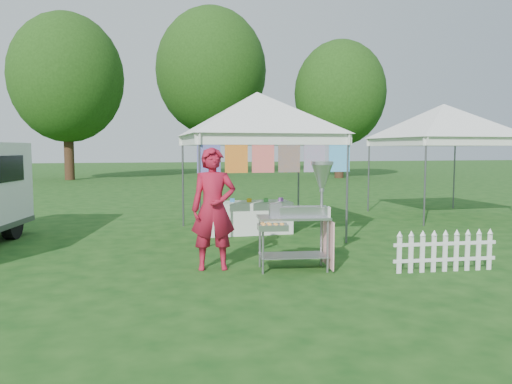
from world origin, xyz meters
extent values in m
plane|color=#144012|center=(0.00, 0.00, 0.00)|extent=(120.00, 120.00, 0.00)
cylinder|color=#59595E|center=(-1.42, 2.08, 1.05)|extent=(0.04, 0.04, 2.10)
cylinder|color=#59595E|center=(1.42, 2.08, 1.05)|extent=(0.04, 0.04, 2.10)
cylinder|color=#59595E|center=(-1.42, 4.92, 1.05)|extent=(0.04, 0.04, 2.10)
cylinder|color=#59595E|center=(1.42, 4.92, 1.05)|extent=(0.04, 0.04, 2.10)
cube|color=white|center=(0.00, 2.08, 2.00)|extent=(3.00, 0.03, 0.22)
cube|color=white|center=(0.00, 4.92, 2.00)|extent=(3.00, 0.03, 0.22)
pyramid|color=white|center=(0.00, 3.50, 3.00)|extent=(4.24, 4.24, 0.90)
cylinder|color=#59595E|center=(0.00, 2.08, 2.08)|extent=(3.00, 0.03, 0.03)
cube|color=purple|center=(-1.25, 2.08, 1.73)|extent=(0.42, 0.01, 0.70)
cube|color=red|center=(-0.75, 2.08, 1.73)|extent=(0.42, 0.01, 0.70)
cube|color=#DC1B86|center=(-0.25, 2.08, 1.73)|extent=(0.42, 0.01, 0.70)
cube|color=orange|center=(0.25, 2.08, 1.73)|extent=(0.42, 0.01, 0.70)
cube|color=#32BD9C|center=(0.75, 2.08, 1.73)|extent=(0.42, 0.01, 0.70)
cube|color=blue|center=(1.25, 2.08, 1.73)|extent=(0.42, 0.01, 0.70)
cylinder|color=#59595E|center=(4.08, 3.58, 1.05)|extent=(0.04, 0.04, 2.10)
cylinder|color=#59595E|center=(4.08, 6.42, 1.05)|extent=(0.04, 0.04, 2.10)
cylinder|color=#59595E|center=(6.92, 6.42, 1.05)|extent=(0.04, 0.04, 2.10)
cube|color=white|center=(5.50, 3.58, 2.00)|extent=(3.00, 0.03, 0.22)
cube|color=white|center=(5.50, 6.42, 2.00)|extent=(3.00, 0.03, 0.22)
pyramid|color=white|center=(5.50, 5.00, 3.00)|extent=(4.24, 4.24, 0.90)
cylinder|color=#59595E|center=(5.50, 3.58, 2.08)|extent=(3.00, 0.03, 0.03)
cylinder|color=#321E12|center=(-6.00, 24.00, 1.98)|extent=(0.56, 0.56, 3.96)
ellipsoid|color=#285718|center=(-6.00, 24.00, 5.85)|extent=(6.40, 6.40, 7.36)
cylinder|color=#321E12|center=(3.00, 28.00, 2.42)|extent=(0.56, 0.56, 4.84)
ellipsoid|color=#285718|center=(3.00, 28.00, 7.15)|extent=(7.60, 7.60, 8.74)
cylinder|color=#321E12|center=(10.00, 22.00, 1.76)|extent=(0.56, 0.56, 3.52)
ellipsoid|color=#285718|center=(10.00, 22.00, 5.20)|extent=(5.60, 5.60, 6.44)
cylinder|color=gray|center=(-0.77, 0.16, 0.40)|extent=(0.04, 0.04, 0.79)
cylinder|color=gray|center=(0.18, 0.01, 0.40)|extent=(0.04, 0.04, 0.79)
cylinder|color=gray|center=(-0.70, 0.58, 0.40)|extent=(0.04, 0.04, 0.79)
cylinder|color=gray|center=(0.24, 0.43, 0.40)|extent=(0.04, 0.04, 0.79)
cube|color=gray|center=(-0.26, 0.30, 0.22)|extent=(1.07, 0.65, 0.01)
cube|color=#B7B7BC|center=(-0.26, 0.30, 0.79)|extent=(1.13, 0.68, 0.04)
cube|color=#B7B7BC|center=(-0.10, 0.31, 0.88)|extent=(0.77, 0.33, 0.13)
cube|color=gray|center=(-0.52, 0.38, 0.91)|extent=(0.20, 0.22, 0.19)
cylinder|color=gray|center=(0.18, 0.27, 1.19)|extent=(0.05, 0.05, 0.79)
cone|color=#B7B7BC|center=(0.18, 0.27, 1.41)|extent=(0.36, 0.36, 0.35)
cylinder|color=#B7B7BC|center=(0.18, 0.27, 1.60)|extent=(0.38, 0.38, 0.05)
cube|color=#B7B7BC|center=(-0.66, 0.02, 0.71)|extent=(0.46, 0.33, 0.09)
cube|color=#FDAAAE|center=(0.27, 0.21, 0.40)|extent=(0.12, 0.66, 0.71)
cube|color=white|center=(0.18, -0.02, 0.90)|extent=(0.03, 0.12, 0.16)
imported|color=maroon|center=(-1.41, 0.63, 0.92)|extent=(0.72, 0.52, 1.84)
cylinder|color=black|center=(-4.94, 4.11, 0.31)|extent=(0.32, 0.66, 0.63)
cube|color=white|center=(1.16, -0.31, 0.28)|extent=(0.07, 0.03, 0.56)
cube|color=white|center=(1.34, -0.32, 0.28)|extent=(0.07, 0.03, 0.56)
cube|color=white|center=(1.52, -0.34, 0.28)|extent=(0.07, 0.03, 0.56)
cube|color=white|center=(1.70, -0.36, 0.28)|extent=(0.07, 0.03, 0.56)
cube|color=white|center=(1.88, -0.37, 0.28)|extent=(0.07, 0.03, 0.56)
cube|color=white|center=(2.06, -0.39, 0.28)|extent=(0.07, 0.03, 0.56)
cube|color=white|center=(2.24, -0.40, 0.28)|extent=(0.07, 0.03, 0.56)
cube|color=white|center=(2.42, -0.42, 0.28)|extent=(0.07, 0.03, 0.56)
cube|color=white|center=(2.60, -0.43, 0.28)|extent=(0.07, 0.03, 0.56)
cube|color=white|center=(1.88, -0.37, 0.18)|extent=(1.62, 0.17, 0.05)
cube|color=white|center=(1.88, -0.37, 0.42)|extent=(1.62, 0.17, 0.05)
cube|color=white|center=(-0.16, 3.61, 0.34)|extent=(1.80, 0.70, 0.68)
camera|label=1|loc=(-2.62, -6.72, 1.82)|focal=35.00mm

